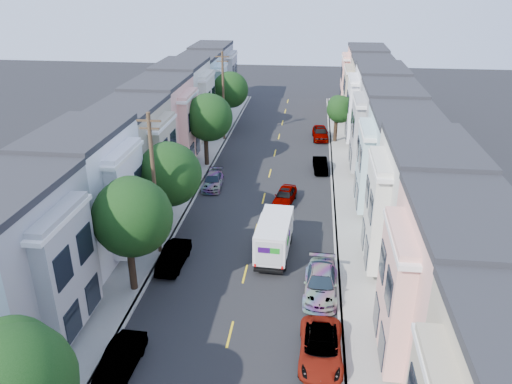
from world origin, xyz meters
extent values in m
plane|color=black|center=(0.00, 0.00, 0.00)|extent=(160.00, 160.00, 0.00)
cube|color=black|center=(0.00, 15.00, 0.01)|extent=(12.00, 70.00, 0.02)
cube|color=gray|center=(-6.05, 15.00, 0.07)|extent=(0.30, 70.00, 0.15)
cube|color=gray|center=(6.05, 15.00, 0.07)|extent=(0.30, 70.00, 0.15)
cube|color=gray|center=(-7.35, 15.00, 0.07)|extent=(2.60, 70.00, 0.15)
cube|color=gray|center=(7.35, 15.00, 0.07)|extent=(2.60, 70.00, 0.15)
cube|color=gold|center=(0.00, 15.00, 0.00)|extent=(0.12, 70.00, 0.01)
cube|color=silver|center=(-11.15, 15.00, 0.00)|extent=(5.00, 70.00, 8.50)
cube|color=silver|center=(11.15, 15.00, 0.00)|extent=(5.00, 70.00, 8.50)
cylinder|color=black|center=(-6.60, -2.55, 1.73)|extent=(0.44, 0.44, 3.46)
sphere|color=#1C3D16|center=(-6.30, -2.55, 5.10)|extent=(4.70, 4.70, 4.70)
cylinder|color=black|center=(-6.60, 5.20, 1.53)|extent=(0.44, 0.44, 3.05)
sphere|color=#1C3D16|center=(-6.30, 5.20, 4.70)|extent=(4.70, 4.70, 4.70)
cylinder|color=black|center=(-6.60, 19.39, 1.71)|extent=(0.44, 0.44, 3.43)
sphere|color=#1C3D16|center=(-6.30, 19.39, 5.07)|extent=(4.70, 4.70, 4.70)
cylinder|color=black|center=(-6.60, 32.39, 1.73)|extent=(0.44, 0.44, 3.46)
sphere|color=#1C3D16|center=(-6.30, 32.39, 4.99)|extent=(4.38, 4.38, 4.38)
cylinder|color=black|center=(6.60, 28.68, 1.41)|extent=(0.44, 0.44, 2.82)
sphere|color=#1C3D16|center=(6.90, 28.68, 3.91)|extent=(3.10, 3.10, 3.10)
cylinder|color=#42301E|center=(-6.30, 2.00, 5.00)|extent=(0.26, 0.26, 10.00)
cube|color=#42301E|center=(-6.30, 2.00, 9.60)|extent=(1.60, 0.12, 0.12)
cylinder|color=#42301E|center=(-6.30, 28.00, 5.00)|extent=(0.26, 0.26, 10.00)
cube|color=#42301E|center=(-6.30, 28.00, 9.60)|extent=(1.60, 0.12, 0.12)
cube|color=silver|center=(1.67, 1.91, 1.64)|extent=(2.11, 3.79, 2.07)
cube|color=silver|center=(1.67, 4.69, 1.56)|extent=(2.11, 1.76, 1.90)
cube|color=black|center=(1.67, 2.71, 0.50)|extent=(1.94, 5.44, 0.21)
cube|color=#2D0A51|center=(1.37, 0.02, 1.89)|extent=(0.79, 0.04, 0.39)
cube|color=#198C1E|center=(2.07, 0.02, 1.89)|extent=(0.62, 0.04, 0.39)
cylinder|color=black|center=(0.72, 0.87, 0.40)|extent=(0.25, 0.79, 0.79)
cylinder|color=black|center=(2.63, 0.87, 0.40)|extent=(0.25, 0.79, 0.79)
cylinder|color=black|center=(0.72, 4.42, 0.40)|extent=(0.25, 0.79, 0.79)
cylinder|color=black|center=(2.63, 4.42, 0.40)|extent=(0.25, 0.79, 0.79)
imported|color=black|center=(1.88, 11.32, 0.66)|extent=(2.19, 4.29, 1.33)
imported|color=black|center=(-4.90, -9.33, 0.66)|extent=(1.53, 4.01, 1.32)
imported|color=silver|center=(-4.90, 0.51, 0.67)|extent=(1.55, 4.07, 1.34)
imported|color=#3C0908|center=(-4.90, 13.99, 0.61)|extent=(2.00, 4.20, 1.23)
imported|color=#383B3C|center=(4.90, -7.29, 0.66)|extent=(2.20, 4.75, 1.32)
imported|color=white|center=(4.90, -1.54, 0.72)|extent=(2.19, 4.89, 1.45)
imported|color=black|center=(4.90, 19.21, 0.62)|extent=(1.59, 3.80, 1.24)
imported|color=#0F1F36|center=(4.90, 29.64, 0.76)|extent=(2.08, 4.78, 1.52)
camera|label=1|loc=(3.95, -27.45, 18.17)|focal=35.00mm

